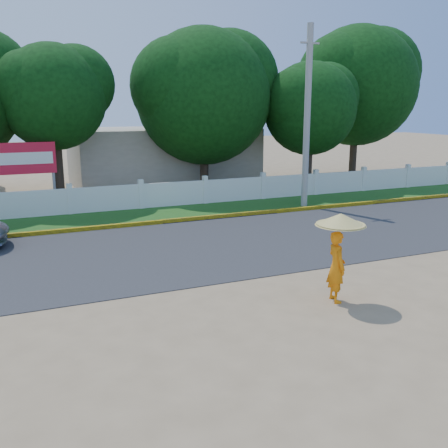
# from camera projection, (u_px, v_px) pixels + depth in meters

# --- Properties ---
(ground) EXTENTS (120.00, 120.00, 0.00)m
(ground) POSITION_uv_depth(u_px,v_px,m) (257.00, 294.00, 11.93)
(ground) COLOR #9E8460
(ground) RESTS_ON ground
(road) EXTENTS (60.00, 7.00, 0.02)m
(road) POSITION_uv_depth(u_px,v_px,m) (193.00, 247.00, 15.95)
(road) COLOR #38383A
(road) RESTS_ON ground
(grass_verge) EXTENTS (60.00, 3.50, 0.03)m
(grass_verge) POSITION_uv_depth(u_px,v_px,m) (150.00, 215.00, 20.65)
(grass_verge) COLOR #2D601E
(grass_verge) RESTS_ON ground
(curb) EXTENTS (40.00, 0.18, 0.16)m
(curb) POSITION_uv_depth(u_px,v_px,m) (162.00, 222.00, 19.11)
(curb) COLOR yellow
(curb) RESTS_ON ground
(fence) EXTENTS (40.00, 0.10, 1.10)m
(fence) POSITION_uv_depth(u_px,v_px,m) (141.00, 197.00, 21.82)
(fence) COLOR silver
(fence) RESTS_ON ground
(building_near) EXTENTS (10.00, 6.00, 3.20)m
(building_near) POSITION_uv_depth(u_px,v_px,m) (163.00, 156.00, 28.82)
(building_near) COLOR #B7AD99
(building_near) RESTS_ON ground
(utility_pole) EXTENTS (0.28, 0.28, 7.79)m
(utility_pole) POSITION_uv_depth(u_px,v_px,m) (307.00, 118.00, 21.61)
(utility_pole) COLOR gray
(utility_pole) RESTS_ON ground
(monk_with_parasol) EXTENTS (1.13, 1.13, 2.06)m
(monk_with_parasol) POSITION_uv_depth(u_px,v_px,m) (338.00, 245.00, 11.24)
(monk_with_parasol) COLOR orange
(monk_with_parasol) RESTS_ON ground
(billboard) EXTENTS (2.50, 0.13, 2.95)m
(billboard) POSITION_uv_depth(u_px,v_px,m) (25.00, 162.00, 20.67)
(billboard) COLOR gray
(billboard) RESTS_ON ground
(tree_row) EXTENTS (35.14, 8.29, 9.11)m
(tree_row) POSITION_uv_depth(u_px,v_px,m) (187.00, 95.00, 25.01)
(tree_row) COLOR #473828
(tree_row) RESTS_ON ground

